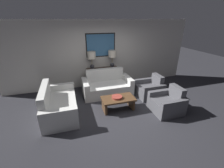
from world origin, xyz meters
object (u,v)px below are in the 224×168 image
Objects in this scene: console_table at (103,77)px; coffee_table at (118,101)px; table_lamp_left at (92,57)px; decorative_bowl at (117,97)px; couch_by_back_wall at (107,86)px; armchair_near_camera at (167,103)px; table_lamp_right at (112,56)px; armchair_near_back_wall at (150,89)px; couch_by_side at (58,105)px.

coffee_table is at bearing -88.48° from console_table.
console_table is 0.99m from table_lamp_left.
table_lamp_left is 2.09m from decorative_bowl.
couch_by_back_wall reaches higher than console_table.
decorative_bowl is 1.56m from armchair_near_camera.
couch_by_back_wall is at bearing 90.59° from decorative_bowl.
table_lamp_left is 0.39× the size of couch_by_back_wall.
table_lamp_right is 1.99m from armchair_near_back_wall.
couch_by_side is at bearing -130.17° from table_lamp_left.
table_lamp_right reaches higher than coffee_table.
armchair_near_camera is (3.21, -0.83, -0.02)m from couch_by_side.
couch_by_side is 3.22m from armchair_near_back_wall.
table_lamp_left reaches higher than decorative_bowl.
coffee_table is 1.20× the size of armchair_near_camera.
armchair_near_camera is at bearing -58.58° from console_table.
table_lamp_right is 0.83× the size of armchair_near_back_wall.
table_lamp_left is 2.16× the size of decorative_bowl.
console_table is at bearing 137.56° from armchair_near_back_wall.
armchair_near_back_wall is (3.21, 0.23, -0.02)m from couch_by_side.
console_table is at bearing 90.00° from couch_by_back_wall.
armchair_near_camera is (1.42, -0.53, -0.02)m from coffee_table.
couch_by_side is at bearing -138.01° from console_table.
couch_by_side is 2.13× the size of armchair_near_back_wall.
couch_by_side is 1.77× the size of coffee_table.
couch_by_back_wall is at bearing -90.00° from console_table.
coffee_table is at bearing 159.50° from armchair_near_camera.
armchair_near_camera is (1.05, -2.40, -1.03)m from table_lamp_right.
armchair_near_camera is at bearing -90.00° from armchair_near_back_wall.
armchair_near_camera is at bearing -14.53° from couch_by_side.
couch_by_side reaches higher than coffee_table.
couch_by_side reaches higher than armchair_near_camera.
table_lamp_left is at bearing 180.00° from table_lamp_right.
table_lamp_left is at bearing 49.83° from couch_by_side.
couch_by_side is at bearing -153.59° from couch_by_back_wall.
coffee_table is (0.05, -1.87, -0.11)m from console_table.
armchair_near_back_wall is at bearing 20.50° from coffee_table.
coffee_table is 1.20× the size of armchair_near_back_wall.
armchair_near_camera is at bearing -51.86° from table_lamp_left.
table_lamp_left reaches higher than couch_by_side.
coffee_table is (0.47, -1.87, -1.01)m from table_lamp_left.
table_lamp_left reaches higher than armchair_near_back_wall.
couch_by_side is (-1.74, -1.57, -0.11)m from console_table.
decorative_bowl is (0.43, -1.86, -0.86)m from table_lamp_left.
console_table reaches higher than armchair_near_camera.
table_lamp_right reaches higher than console_table.
armchair_near_back_wall is at bearing -35.43° from table_lamp_left.
table_lamp_left is at bearing 180.00° from console_table.
coffee_table is 1.51m from armchair_near_back_wall.
couch_by_back_wall is at bearing 26.41° from couch_by_side.
couch_by_back_wall is (0.42, -0.70, -1.00)m from table_lamp_left.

